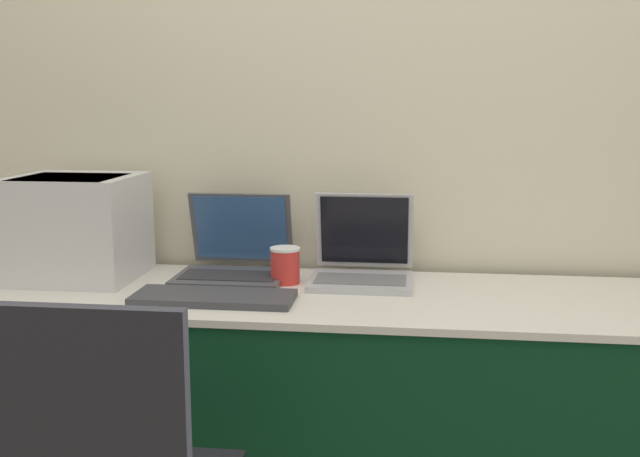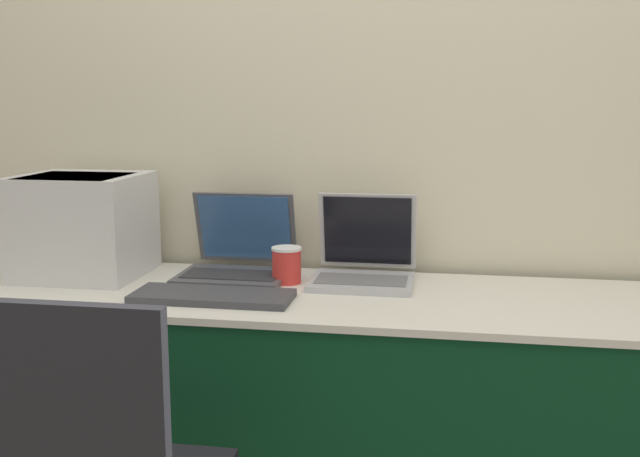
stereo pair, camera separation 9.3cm
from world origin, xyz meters
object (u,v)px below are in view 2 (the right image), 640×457
object	(u,v)px
printer	(83,221)
external_keyboard	(213,296)
laptop_left	(237,258)
coffee_cup	(287,265)
laptop_right	(364,263)

from	to	relation	value
printer	external_keyboard	distance (m)	0.55
printer	laptop_left	xyz separation A→B (m)	(0.47, 0.07, -0.11)
laptop_left	coffee_cup	distance (m)	0.18
printer	coffee_cup	xyz separation A→B (m)	(0.64, 0.01, -0.11)
printer	external_keyboard	xyz separation A→B (m)	(0.48, -0.21, -0.16)
external_keyboard	coffee_cup	size ratio (longest dim) A/B	4.05
laptop_right	external_keyboard	bearing A→B (deg)	-143.58
laptop_left	laptop_right	xyz separation A→B (m)	(0.39, -0.00, 0.00)
laptop_left	printer	bearing A→B (deg)	-171.02
laptop_right	coffee_cup	xyz separation A→B (m)	(-0.22, -0.06, -0.00)
laptop_left	laptop_right	size ratio (longest dim) A/B	1.08
laptop_left	coffee_cup	world-z (taller)	laptop_left
printer	external_keyboard	world-z (taller)	printer
laptop_left	coffee_cup	xyz separation A→B (m)	(0.17, -0.07, -0.00)
printer	laptop_right	bearing A→B (deg)	4.75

